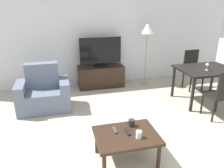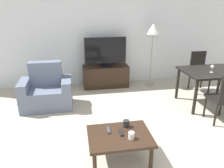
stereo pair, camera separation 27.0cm
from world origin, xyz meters
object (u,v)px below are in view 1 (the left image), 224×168
at_px(tv_stand, 101,76).
at_px(dining_chair_near, 221,93).
at_px(tv, 101,52).
at_px(dining_chair_far, 192,68).
at_px(wine_glass_left, 207,65).
at_px(dining_table, 205,73).
at_px(floor_lamp, 147,32).
at_px(remote_primary, 115,130).
at_px(cup_colored_far, 132,123).
at_px(coffee_table, 126,138).
at_px(cup_white_near, 139,134).
at_px(remote_secondary, 128,132).
at_px(armchair, 44,94).

height_order(tv_stand, dining_chair_near, dining_chair_near).
xyz_separation_m(tv, dining_chair_far, (2.12, -0.62, -0.37)).
bearing_deg(tv_stand, wine_glass_left, -38.31).
relative_size(dining_table, floor_lamp, 0.73).
xyz_separation_m(remote_primary, cup_colored_far, (0.25, 0.06, 0.04)).
distance_m(tv_stand, coffee_table, 2.76).
relative_size(dining_table, cup_white_near, 12.14).
height_order(dining_chair_far, remote_secondary, dining_chair_far).
relative_size(dining_table, wine_glass_left, 7.64).
relative_size(floor_lamp, remote_primary, 10.17).
bearing_deg(tv, wine_glass_left, -38.26).
bearing_deg(dining_chair_far, dining_chair_near, -104.82).
height_order(floor_lamp, wine_glass_left, floor_lamp).
bearing_deg(tv_stand, cup_colored_far, -92.01).
distance_m(armchair, wine_glass_left, 3.27).
bearing_deg(coffee_table, remote_primary, 137.79).
height_order(tv, coffee_table, tv).
xyz_separation_m(coffee_table, remote_secondary, (0.03, 0.03, 0.06)).
bearing_deg(floor_lamp, cup_white_near, -113.79).
bearing_deg(cup_colored_far, coffee_table, -125.99).
distance_m(coffee_table, dining_table, 2.57).
height_order(armchair, remote_secondary, armchair).
xyz_separation_m(tv, cup_white_near, (-0.09, -2.86, -0.42)).
distance_m(remote_secondary, cup_colored_far, 0.18).
xyz_separation_m(tv_stand, cup_white_near, (-0.09, -2.86, 0.19)).
relative_size(tv, coffee_table, 1.22).
distance_m(cup_white_near, wine_glass_left, 2.42).
height_order(coffee_table, cup_colored_far, cup_colored_far).
distance_m(floor_lamp, cup_white_near, 3.15).
bearing_deg(cup_white_near, tv_stand, 88.20).
relative_size(tv_stand, cup_white_near, 12.09).
relative_size(coffee_table, dining_table, 0.73).
height_order(dining_table, floor_lamp, floor_lamp).
distance_m(tv, cup_colored_far, 2.61).
height_order(tv_stand, remote_primary, tv_stand).
height_order(dining_chair_near, cup_white_near, dining_chair_near).
height_order(tv, remote_primary, tv).
distance_m(dining_chair_near, dining_chair_far, 1.53).
bearing_deg(tv, dining_table, -35.14).
bearing_deg(dining_chair_far, armchair, -175.21).
bearing_deg(remote_secondary, wine_glass_left, 31.47).
bearing_deg(floor_lamp, tv, 175.48).
height_order(tv, dining_chair_far, tv).
relative_size(remote_primary, remote_secondary, 1.00).
height_order(tv_stand, wine_glass_left, wine_glass_left).
xyz_separation_m(remote_secondary, wine_glass_left, (2.05, 1.25, 0.41)).
relative_size(remote_secondary, cup_colored_far, 1.54).
distance_m(dining_table, dining_chair_near, 0.77).
height_order(armchair, coffee_table, armchair).
distance_m(tv_stand, cup_colored_far, 2.59).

